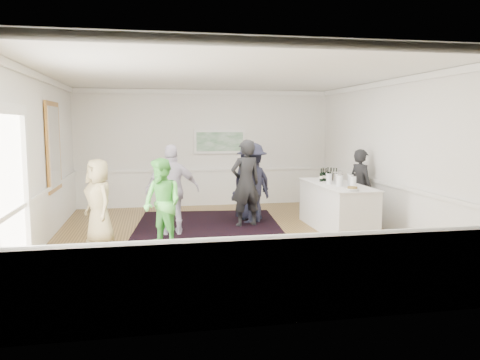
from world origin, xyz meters
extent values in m
plane|color=olive|center=(0.00, 0.00, 0.00)|extent=(8.00, 8.00, 0.00)
cube|color=white|center=(0.00, 0.00, 3.20)|extent=(7.00, 8.00, 0.02)
cube|color=white|center=(-3.50, 0.00, 1.60)|extent=(0.02, 8.00, 3.20)
cube|color=white|center=(3.50, 0.00, 1.60)|extent=(0.02, 8.00, 3.20)
cube|color=white|center=(0.00, 4.00, 1.60)|extent=(7.00, 0.02, 3.20)
cube|color=white|center=(0.00, -4.00, 1.60)|extent=(7.00, 0.02, 3.20)
cube|color=#BA7E36|center=(-3.46, 1.30, 1.80)|extent=(0.04, 1.25, 1.85)
cube|color=white|center=(-3.43, 1.30, 1.80)|extent=(0.01, 1.05, 1.65)
cube|color=white|center=(-3.43, -1.08, 1.20)|extent=(0.10, 0.14, 2.40)
cube|color=white|center=(-3.43, -1.90, 2.48)|extent=(0.10, 1.78, 0.16)
cube|color=white|center=(-3.46, -1.90, 1.20)|extent=(0.02, 1.50, 2.40)
cube|color=white|center=(0.40, 3.95, 1.78)|extent=(1.44, 0.05, 0.66)
cube|color=#296E39|center=(0.40, 3.92, 1.78)|extent=(1.30, 0.01, 0.52)
cube|color=black|center=(-0.29, 0.96, 0.01)|extent=(3.55, 4.44, 0.02)
cube|color=white|center=(2.41, 0.43, 0.49)|extent=(0.87, 2.39, 0.98)
cube|color=white|center=(2.41, 0.43, 0.98)|extent=(0.93, 2.45, 0.02)
imported|color=black|center=(3.20, 0.94, 0.85)|extent=(0.58, 0.72, 1.70)
imported|color=tan|center=(-2.47, 0.15, 0.81)|extent=(0.84, 0.94, 1.62)
imported|color=#5AD254|center=(-1.30, -0.36, 0.83)|extent=(0.99, 1.02, 1.65)
imported|color=#B6ADC1|center=(-1.06, 0.62, 0.93)|extent=(1.10, 0.48, 1.86)
imported|color=#1D1E30|center=(0.77, 1.45, 0.92)|extent=(1.37, 1.25, 1.84)
imported|color=black|center=(0.57, 1.14, 0.96)|extent=(0.80, 0.63, 1.93)
imported|color=#1D1E30|center=(0.78, 1.72, 0.89)|extent=(1.03, 0.99, 1.77)
cylinder|color=#5AA23A|center=(2.35, 0.12, 1.11)|extent=(0.12, 0.12, 0.24)
cylinder|color=#D3473E|center=(2.60, 0.15, 1.11)|extent=(0.12, 0.12, 0.24)
cylinder|color=#7EB340|center=(2.23, 0.41, 1.11)|extent=(0.12, 0.12, 0.24)
cylinder|color=white|center=(2.51, -0.17, 1.11)|extent=(0.12, 0.12, 0.24)
cylinder|color=#C53A3A|center=(2.31, 0.05, 1.11)|extent=(0.12, 0.12, 0.24)
cylinder|color=silver|center=(2.46, 0.56, 1.11)|extent=(0.26, 0.26, 0.25)
imported|color=white|center=(2.30, -0.59, 1.03)|extent=(0.27, 0.27, 0.07)
cylinder|color=olive|center=(2.30, -0.59, 1.05)|extent=(0.19, 0.19, 0.04)
camera|label=1|loc=(-1.47, -8.91, 2.27)|focal=35.00mm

